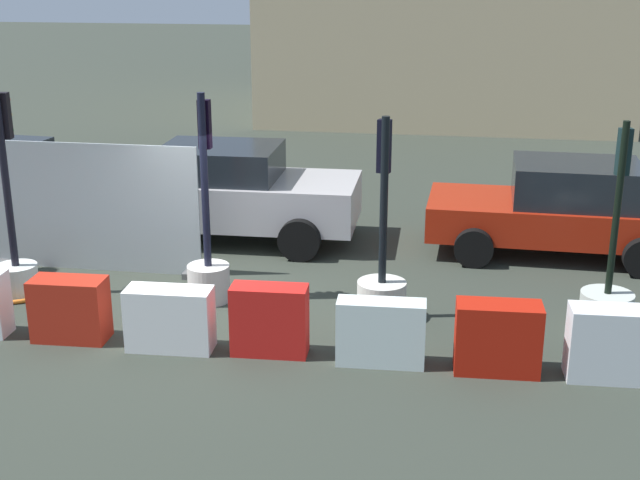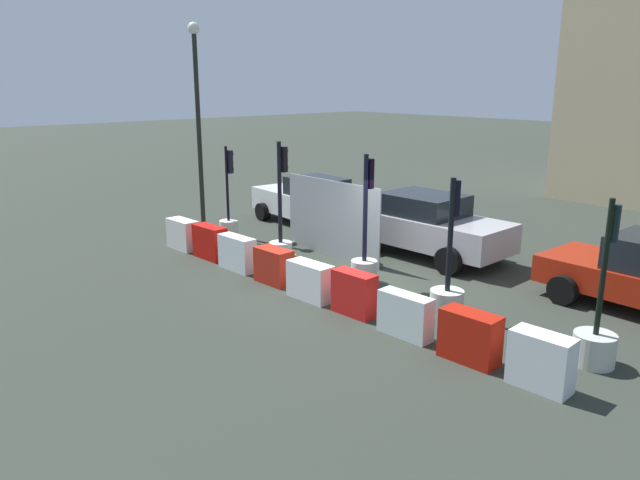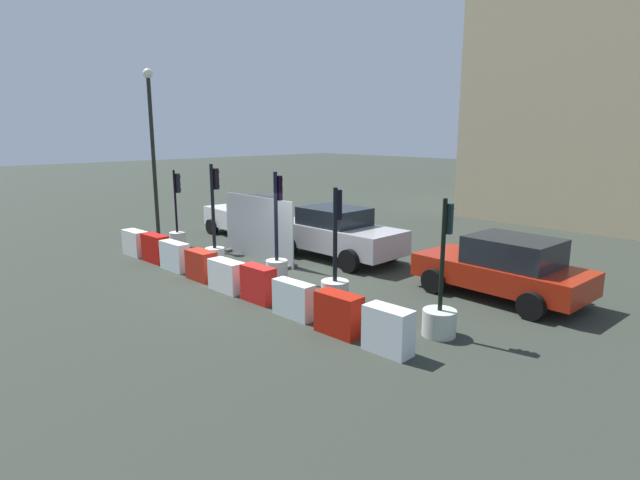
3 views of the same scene
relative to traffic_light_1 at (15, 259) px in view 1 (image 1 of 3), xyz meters
The scene contains 14 objects.
ground_plane 2.95m from the traffic_light_1, ahead, with size 120.00×120.00×0.00m, color #2D332B.
traffic_light_1 is the anchor object (origin of this frame).
traffic_light_2 2.96m from the traffic_light_1, ahead, with size 0.63×0.63×3.10m.
traffic_light_3 5.54m from the traffic_light_1, ahead, with size 0.70×0.70×2.88m.
traffic_light_4 8.61m from the traffic_light_1, ahead, with size 0.71×0.71×2.90m.
construction_barrier_3 2.09m from the traffic_light_1, 42.90° to the right, with size 1.00×0.52×0.85m.
construction_barrier_4 3.30m from the traffic_light_1, 26.88° to the right, with size 1.13×0.50×0.83m.
construction_barrier_5 4.47m from the traffic_light_1, 18.44° to the right, with size 0.99×0.44×0.92m.
construction_barrier_6 5.87m from the traffic_light_1, 14.59° to the right, with size 1.12×0.41×0.84m.
construction_barrier_7 7.25m from the traffic_light_1, 11.58° to the right, with size 1.05×0.51×0.89m.
construction_barrier_8 8.53m from the traffic_light_1, ahead, with size 0.99×0.50×0.91m.
car_silver_hatchback 4.06m from the traffic_light_1, 52.36° to the left, with size 4.57×2.36×1.72m.
car_red_compact 8.96m from the traffic_light_1, 22.00° to the left, with size 4.36×2.35×1.61m.
site_fence_panel 1.49m from the traffic_light_1, 58.94° to the left, with size 3.58×0.50×2.11m.
Camera 1 is at (3.63, -11.09, 4.78)m, focal length 47.75 mm.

